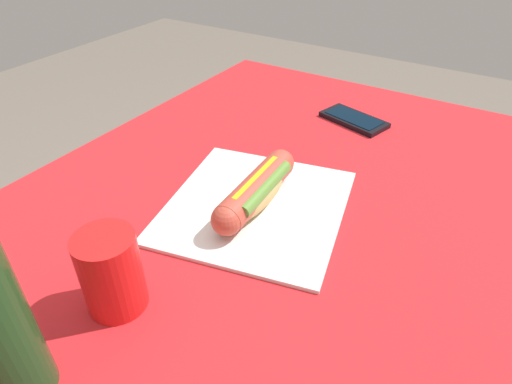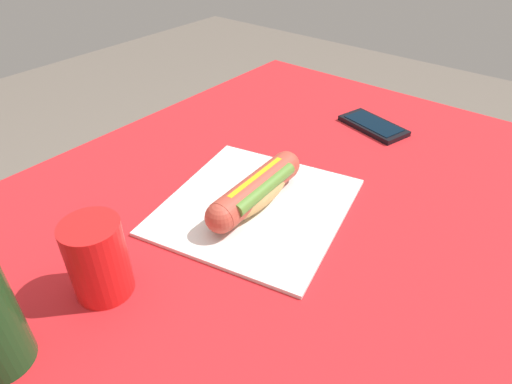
# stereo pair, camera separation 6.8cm
# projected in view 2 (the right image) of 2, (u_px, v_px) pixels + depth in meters

# --- Properties ---
(dining_table) EXTENTS (1.16, 0.88, 0.74)m
(dining_table) POSITION_uv_depth(u_px,v_px,m) (278.00, 282.00, 0.74)
(dining_table) COLOR brown
(dining_table) RESTS_ON ground
(paper_wrapper) EXTENTS (0.33, 0.32, 0.01)m
(paper_wrapper) POSITION_uv_depth(u_px,v_px,m) (256.00, 206.00, 0.69)
(paper_wrapper) COLOR silver
(paper_wrapper) RESTS_ON dining_table
(hot_dog) EXTENTS (0.22, 0.06, 0.05)m
(hot_dog) POSITION_uv_depth(u_px,v_px,m) (256.00, 190.00, 0.67)
(hot_dog) COLOR tan
(hot_dog) RESTS_ON paper_wrapper
(cell_phone) EXTENTS (0.10, 0.15, 0.01)m
(cell_phone) POSITION_uv_depth(u_px,v_px,m) (373.00, 125.00, 0.91)
(cell_phone) COLOR black
(cell_phone) RESTS_ON dining_table
(drinking_cup) EXTENTS (0.07, 0.07, 0.10)m
(drinking_cup) POSITION_uv_depth(u_px,v_px,m) (98.00, 259.00, 0.53)
(drinking_cup) COLOR red
(drinking_cup) RESTS_ON dining_table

